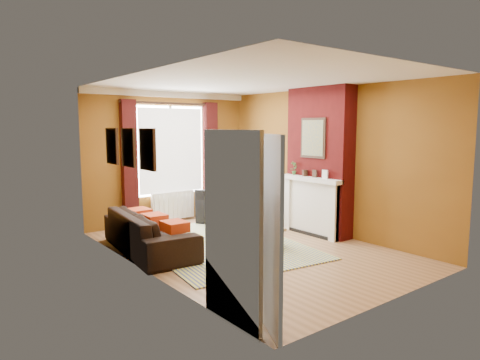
{
  "coord_description": "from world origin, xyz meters",
  "views": [
    {
      "loc": [
        -4.44,
        -5.52,
        2.06
      ],
      "look_at": [
        0.0,
        0.25,
        1.15
      ],
      "focal_mm": 32.0,
      "sensor_mm": 36.0,
      "label": 1
    }
  ],
  "objects_px": {
    "sofa": "(149,232)",
    "floor_lamp": "(236,166)",
    "coffee_table": "(255,226)",
    "armchair": "(225,204)",
    "wicker_stool": "(213,212)"
  },
  "relations": [
    {
      "from": "sofa",
      "to": "floor_lamp",
      "type": "xyz_separation_m",
      "value": [
        2.97,
        1.53,
        0.82
      ]
    },
    {
      "from": "sofa",
      "to": "floor_lamp",
      "type": "relative_size",
      "value": 1.56
    },
    {
      "from": "coffee_table",
      "to": "floor_lamp",
      "type": "xyz_separation_m",
      "value": [
        1.31,
        2.28,
        0.83
      ]
    },
    {
      "from": "sofa",
      "to": "armchair",
      "type": "bearing_deg",
      "value": -58.46
    },
    {
      "from": "armchair",
      "to": "coffee_table",
      "type": "height_order",
      "value": "armchair"
    },
    {
      "from": "armchair",
      "to": "floor_lamp",
      "type": "bearing_deg",
      "value": 175.19
    },
    {
      "from": "sofa",
      "to": "floor_lamp",
      "type": "distance_m",
      "value": 3.44
    },
    {
      "from": "armchair",
      "to": "wicker_stool",
      "type": "relative_size",
      "value": 2.36
    },
    {
      "from": "sofa",
      "to": "coffee_table",
      "type": "bearing_deg",
      "value": -108.6
    },
    {
      "from": "sofa",
      "to": "wicker_stool",
      "type": "distance_m",
      "value": 2.26
    },
    {
      "from": "sofa",
      "to": "coffee_table",
      "type": "relative_size",
      "value": 1.99
    },
    {
      "from": "coffee_table",
      "to": "armchair",
      "type": "bearing_deg",
      "value": 75.53
    },
    {
      "from": "coffee_table",
      "to": "floor_lamp",
      "type": "distance_m",
      "value": 2.76
    },
    {
      "from": "armchair",
      "to": "floor_lamp",
      "type": "distance_m",
      "value": 1.06
    },
    {
      "from": "coffee_table",
      "to": "wicker_stool",
      "type": "xyz_separation_m",
      "value": [
        0.33,
        1.83,
        -0.08
      ]
    }
  ]
}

